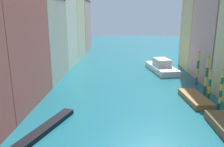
# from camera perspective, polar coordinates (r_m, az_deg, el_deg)

# --- Properties ---
(ground_plane) EXTENTS (154.00, 154.00, 0.00)m
(ground_plane) POSITION_cam_1_polar(r_m,az_deg,el_deg) (38.32, 4.07, -0.46)
(ground_plane) COLOR #196070
(building_left_2) EXTENTS (6.91, 10.30, 12.93)m
(building_left_2) POSITION_cam_1_polar(r_m,az_deg,el_deg) (37.00, -18.39, 8.50)
(building_left_2) COLOR #BCB299
(building_left_2) RESTS_ON ground
(building_left_3) EXTENTS (6.91, 10.16, 22.37)m
(building_left_3) POSITION_cam_1_polar(r_m,az_deg,el_deg) (46.50, -14.47, 15.73)
(building_left_3) COLOR beige
(building_left_3) RESTS_ON ground
(building_left_4) EXTENTS (6.91, 10.93, 22.06)m
(building_left_4) POSITION_cam_1_polar(r_m,az_deg,el_deg) (56.76, -11.39, 15.46)
(building_left_4) COLOR beige
(building_left_4) RESTS_ON ground
(building_left_5) EXTENTS (6.91, 12.04, 14.32)m
(building_left_5) POSITION_cam_1_polar(r_m,az_deg,el_deg) (68.32, -8.95, 12.13)
(building_left_5) COLOR tan
(building_left_5) RESTS_ON ground
(building_right_3) EXTENTS (6.91, 7.15, 22.54)m
(building_right_3) POSITION_cam_1_polar(r_m,az_deg,el_deg) (45.66, 22.85, 15.21)
(building_right_3) COLOR #DBB77A
(building_right_3) RESTS_ON ground
(mooring_pole_0) EXTENTS (0.33, 0.33, 4.64)m
(mooring_pole_0) POSITION_cam_1_polar(r_m,az_deg,el_deg) (26.57, 26.14, -3.49)
(mooring_pole_0) COLOR #197247
(mooring_pole_0) RESTS_ON ground
(mooring_pole_1) EXTENTS (0.33, 0.33, 3.82)m
(mooring_pole_1) POSITION_cam_1_polar(r_m,az_deg,el_deg) (28.98, 23.70, -2.65)
(mooring_pole_1) COLOR #197247
(mooring_pole_1) RESTS_ON ground
(mooring_pole_2) EXTENTS (0.37, 0.37, 5.15)m
(mooring_pole_2) POSITION_cam_1_polar(r_m,az_deg,el_deg) (30.65, 23.01, -0.37)
(mooring_pole_2) COLOR #197247
(mooring_pole_2) RESTS_ON ground
(mooring_pole_3) EXTENTS (0.33, 0.33, 5.22)m
(mooring_pole_3) POSITION_cam_1_polar(r_m,az_deg,el_deg) (34.48, 21.07, 1.44)
(mooring_pole_3) COLOR #197247
(mooring_pole_3) RESTS_ON ground
(vaporetto_white) EXTENTS (5.08, 9.78, 2.32)m
(vaporetto_white) POSITION_cam_1_polar(r_m,az_deg,el_deg) (41.93, 12.55, 1.69)
(vaporetto_white) COLOR white
(vaporetto_white) RESTS_ON ground
(gondola_black) EXTENTS (3.68, 8.43, 0.44)m
(gondola_black) POSITION_cam_1_polar(r_m,az_deg,el_deg) (21.10, -17.02, -13.54)
(gondola_black) COLOR black
(gondola_black) RESTS_ON ground
(motorboat_0) EXTENTS (2.69, 5.90, 0.63)m
(motorboat_0) POSITION_cam_1_polar(r_m,az_deg,el_deg) (28.65, 20.46, -5.99)
(motorboat_0) COLOR olive
(motorboat_0) RESTS_ON ground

